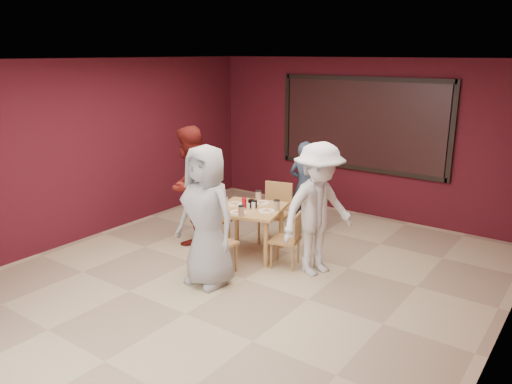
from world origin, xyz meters
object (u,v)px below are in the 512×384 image
Objects in this scene: diner_left at (189,185)px; diner_front at (206,216)px; chair_back at (276,209)px; chair_front at (215,241)px; chair_left at (212,215)px; chair_right at (290,237)px; diner_right at (318,210)px; diner_back at (305,187)px; dining_table at (250,213)px.

diner_front is at bearing 33.50° from diner_left.
chair_back is 1.40m from diner_left.
chair_front reaches higher than chair_left.
chair_back is at bearing 134.59° from chair_right.
diner_left is 1.02× the size of diner_right.
chair_left is 1.47m from diner_front.
chair_right is (0.71, -0.72, -0.09)m from chair_back.
diner_front is at bearing -51.50° from chair_left.
chair_left reaches higher than chair_right.
diner_front is (0.87, -1.09, 0.45)m from chair_left.
diner_right reaches higher than chair_left.
chair_back is 0.68m from diner_back.
dining_table is 0.61× the size of diner_left.
diner_back is (0.15, 1.30, 0.13)m from dining_table.
chair_front is at bearing 39.75° from diner_left.
diner_back reaches higher than chair_left.
dining_table is at bearing 92.07° from chair_front.
diner_back is 0.85× the size of diner_right.
diner_right reaches higher than chair_back.
diner_front is 2.40m from diner_back.
chair_right is at bearing 116.45° from diner_right.
chair_front is 1.43m from diner_right.
dining_table is 0.85m from chair_front.
chair_left is 0.58m from diner_left.
diner_front is 1.54m from diner_left.
diner_front is (0.13, -1.10, 0.28)m from dining_table.
chair_back is (-0.04, 1.51, 0.05)m from chair_front.
chair_front is 2.16m from diner_back.
diner_left is at bearing -158.54° from chair_left.
diner_left reaches higher than chair_front.
chair_left is (-0.73, -0.68, -0.07)m from chair_back.
diner_back is at bearing 112.61° from chair_right.
chair_back is 0.61× the size of diner_back.
diner_right is at bearing 121.05° from diner_back.
chair_right is 0.42× the size of diner_left.
chair_back is at bearing 91.35° from chair_front.
diner_right reaches higher than chair_front.
chair_left is 0.53× the size of diner_back.
chair_front is at bearing 113.49° from diner_front.
chair_front is at bearing 147.46° from diner_right.
dining_table is 1.11m from diner_left.
dining_table is at bearing 109.80° from diner_right.
chair_front is at bearing -130.52° from chair_right.
diner_left reaches higher than diner_front.
dining_table is 0.74× the size of diner_back.
diner_right reaches higher than diner_back.
diner_left is (-1.20, 0.96, 0.00)m from diner_front.
chair_back reaches higher than chair_front.
chair_front is at bearing -87.93° from dining_table.
chair_left is (-0.77, 0.83, -0.02)m from chair_front.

